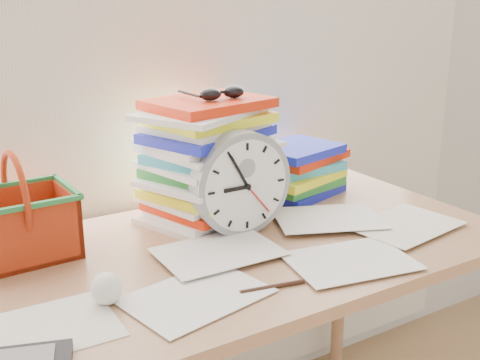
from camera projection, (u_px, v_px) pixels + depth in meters
curtain at (144, 1)px, 1.54m from camera, size 2.40×0.01×2.50m
desk at (220, 278)px, 1.42m from camera, size 1.40×0.70×0.75m
paper_stack at (205, 160)px, 1.55m from camera, size 0.40×0.37×0.32m
clock at (241, 183)px, 1.45m from camera, size 0.26×0.05×0.26m
sunglasses at (222, 93)px, 1.49m from camera, size 0.15×0.13×0.03m
book_stack at (298, 170)px, 1.76m from camera, size 0.32×0.27×0.15m
basket at (17, 206)px, 1.32m from camera, size 0.25×0.20×0.24m
crumpled_ball at (106, 288)px, 1.14m from camera, size 0.06×0.06×0.06m
pen at (273, 287)px, 1.21m from camera, size 0.14×0.04×0.01m
scattered_papers at (220, 246)px, 1.40m from camera, size 1.26×0.42×0.02m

